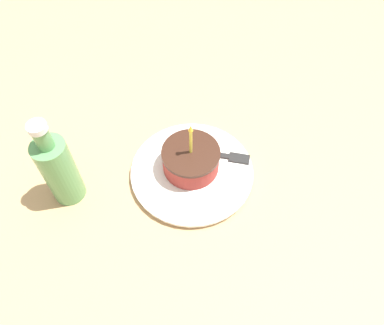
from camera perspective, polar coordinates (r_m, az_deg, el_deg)
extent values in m
cube|color=tan|center=(0.84, 0.55, -1.70)|extent=(2.40, 2.40, 0.04)
cylinder|color=white|center=(0.81, 0.00, -1.45)|extent=(0.25, 0.25, 0.02)
cylinder|color=white|center=(0.81, 0.00, -1.31)|extent=(0.26, 0.26, 0.01)
cylinder|color=#99332D|center=(0.79, 0.00, 0.09)|extent=(0.12, 0.12, 0.05)
cylinder|color=#381E14|center=(0.76, 0.00, 1.25)|extent=(0.12, 0.12, 0.01)
cylinder|color=#EAD84C|center=(0.73, 0.00, 2.97)|extent=(0.01, 0.01, 0.07)
cone|color=yellow|center=(0.70, 0.01, 5.00)|extent=(0.01, 0.01, 0.01)
cube|color=#262626|center=(0.83, 0.56, 1.72)|extent=(0.12, 0.11, 0.00)
cube|color=#262626|center=(0.82, 7.21, 0.63)|extent=(0.05, 0.05, 0.00)
cylinder|color=#599959|center=(0.77, -19.48, -1.28)|extent=(0.07, 0.07, 0.16)
cylinder|color=#599959|center=(0.69, -21.81, 3.46)|extent=(0.03, 0.03, 0.05)
cylinder|color=white|center=(0.67, -22.55, 4.98)|extent=(0.03, 0.03, 0.01)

